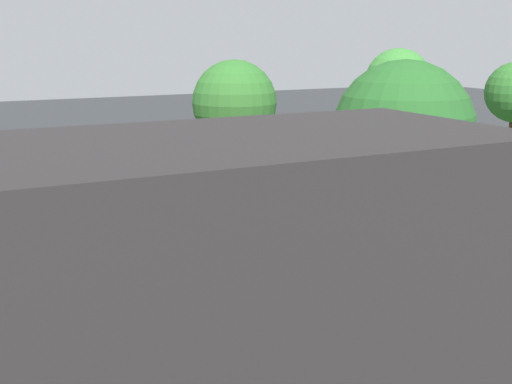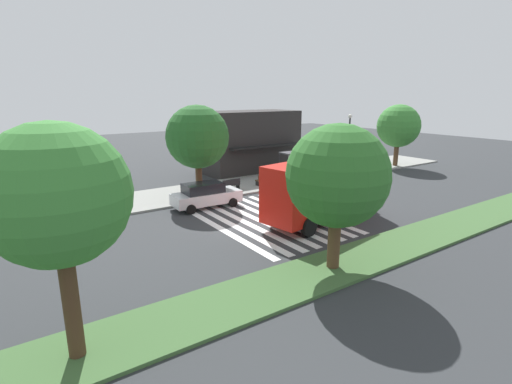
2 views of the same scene
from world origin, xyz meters
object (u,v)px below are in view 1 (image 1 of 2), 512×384
object	(u,v)px
bench_west_of_shelter	(329,270)
median_tree_west	(398,83)
sidewalk_tree_center	(403,132)
fire_truck	(189,170)
parked_car_mid	(372,223)
bus_stop_shelter	(82,268)
bench_near_shelter	(228,289)
median_tree_center	(234,103)

from	to	relation	value
bench_west_of_shelter	median_tree_west	distance (m)	20.66
sidewalk_tree_center	median_tree_west	world-z (taller)	median_tree_west
bench_west_of_shelter	sidewalk_tree_center	size ratio (longest dim) A/B	0.24
fire_truck	parked_car_mid	world-z (taller)	fire_truck
bus_stop_shelter	sidewalk_tree_center	distance (m)	10.75
fire_truck	bus_stop_shelter	size ratio (longest dim) A/B	2.47
bus_stop_shelter	bench_west_of_shelter	size ratio (longest dim) A/B	2.19
parked_car_mid	bench_west_of_shelter	xyz separation A→B (m)	(3.64, 2.78, -0.29)
median_tree_west	sidewalk_tree_center	bearing A→B (deg)	52.10
median_tree_west	bench_near_shelter	bearing A→B (deg)	40.16
sidewalk_tree_center	median_tree_center	bearing A→B (deg)	-91.79
parked_car_mid	sidewalk_tree_center	bearing A→B (deg)	76.90
fire_truck	median_tree_center	world-z (taller)	median_tree_center
parked_car_mid	median_tree_west	distance (m)	16.21
sidewalk_tree_center	median_tree_west	distance (m)	17.78
bench_near_shelter	sidewalk_tree_center	distance (m)	7.56
sidewalk_tree_center	fire_truck	bearing A→B (deg)	-64.80
bus_stop_shelter	bench_west_of_shelter	distance (m)	7.48
fire_truck	bus_stop_shelter	bearing A→B (deg)	46.06
parked_car_mid	median_tree_center	distance (m)	12.30
bus_stop_shelter	median_tree_west	bearing A→B (deg)	-145.53
bus_stop_shelter	bench_near_shelter	distance (m)	4.20
bench_west_of_shelter	bus_stop_shelter	bearing A→B (deg)	0.14
bench_west_of_shelter	median_tree_west	xyz separation A→B (m)	(-13.95, -14.61, 4.35)
median_tree_west	median_tree_center	size ratio (longest dim) A/B	1.08
fire_truck	bench_west_of_shelter	xyz separation A→B (m)	(-1.06, 9.26, -1.52)
bench_near_shelter	median_tree_west	size ratio (longest dim) A/B	0.24
median_tree_center	bench_near_shelter	bearing A→B (deg)	64.94
bus_stop_shelter	median_tree_west	world-z (taller)	median_tree_west
fire_truck	parked_car_mid	size ratio (longest dim) A/B	1.82
bus_stop_shelter	sidewalk_tree_center	world-z (taller)	sidewalk_tree_center
fire_truck	median_tree_west	distance (m)	16.18
fire_truck	bench_near_shelter	size ratio (longest dim) A/B	5.40
bench_near_shelter	median_tree_west	xyz separation A→B (m)	(-17.32, -14.61, 4.35)
bench_west_of_shelter	median_tree_center	xyz separation A→B (m)	(-3.46, -14.61, 3.63)
parked_car_mid	fire_truck	bearing A→B (deg)	-51.69
sidewalk_tree_center	bench_west_of_shelter	bearing A→B (deg)	10.90
fire_truck	bus_stop_shelter	xyz separation A→B (m)	(6.31, 9.28, -0.22)
fire_truck	median_tree_center	bearing A→B (deg)	-139.92
bench_near_shelter	bench_west_of_shelter	bearing A→B (deg)	180.00
fire_truck	sidewalk_tree_center	xyz separation A→B (m)	(-4.08, 8.68, 2.47)
median_tree_center	bus_stop_shelter	bearing A→B (deg)	53.49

